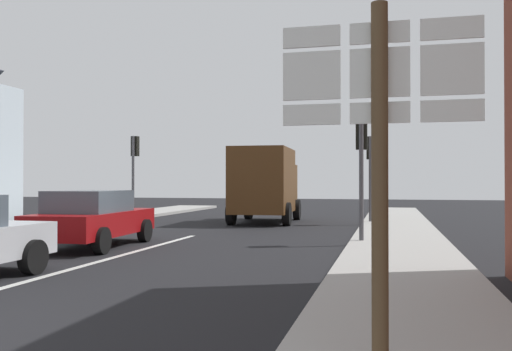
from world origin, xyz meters
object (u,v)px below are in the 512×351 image
object	(u,v)px
sedan_far	(92,218)
traffic_light_far_right	(370,159)
delivery_truck	(265,183)
traffic_light_near_right	(362,149)
route_sign_post	(380,145)
traffic_light_far_left	(135,158)

from	to	relation	value
sedan_far	traffic_light_far_right	xyz separation A→B (m)	(6.76, 9.35, 1.82)
sedan_far	traffic_light_far_right	size ratio (longest dim) A/B	1.23
delivery_truck	traffic_light_near_right	distance (m)	8.49
route_sign_post	traffic_light_far_right	size ratio (longest dim) A/B	0.92
sedan_far	traffic_light_near_right	world-z (taller)	traffic_light_near_right
delivery_truck	traffic_light_near_right	bearing A→B (deg)	-59.50
sedan_far	delivery_truck	xyz separation A→B (m)	(2.48, 9.45, 0.89)
delivery_truck	traffic_light_far_left	bearing A→B (deg)	174.03
traffic_light_far_right	delivery_truck	bearing A→B (deg)	178.78
traffic_light_far_right	traffic_light_near_right	bearing A→B (deg)	-90.00
delivery_truck	traffic_light_far_right	distance (m)	4.39
delivery_truck	traffic_light_far_left	size ratio (longest dim) A/B	1.36
traffic_light_far_right	traffic_light_far_left	world-z (taller)	traffic_light_far_left
sedan_far	traffic_light_far_left	bearing A→B (deg)	110.35
sedan_far	traffic_light_far_right	bearing A→B (deg)	54.14
delivery_truck	traffic_light_far_right	size ratio (longest dim) A/B	1.46
sedan_far	traffic_light_far_left	distance (m)	10.96
delivery_truck	traffic_light_far_right	world-z (taller)	traffic_light_far_right
delivery_truck	route_sign_post	size ratio (longest dim) A/B	1.59
traffic_light_far_left	traffic_light_near_right	bearing A→B (deg)	-37.03
traffic_light_far_right	traffic_light_far_left	distance (m)	10.54
delivery_truck	traffic_light_near_right	world-z (taller)	traffic_light_near_right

